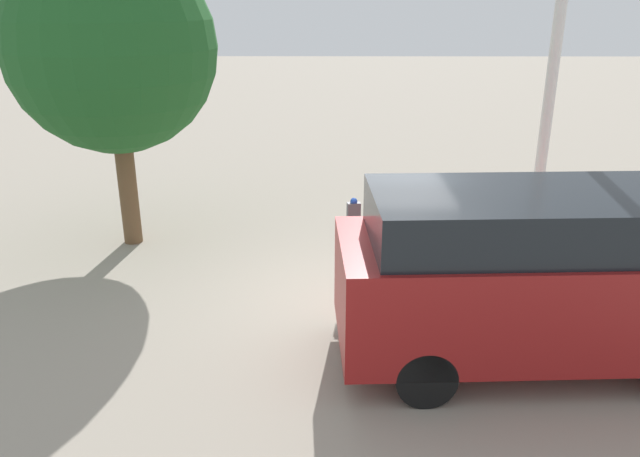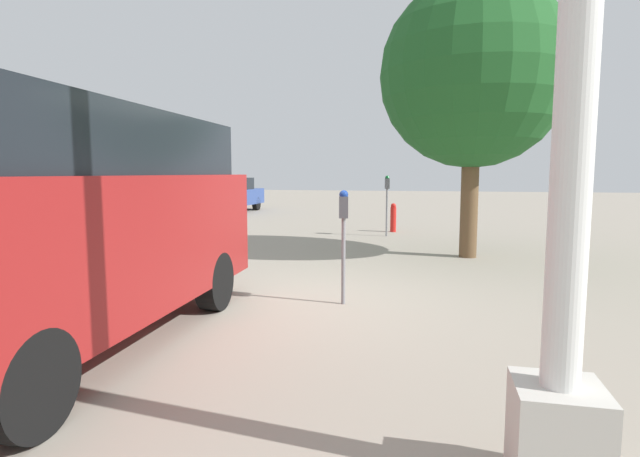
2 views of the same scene
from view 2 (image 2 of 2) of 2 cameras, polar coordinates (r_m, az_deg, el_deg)
name	(u,v)px [view 2 (image 2 of 2)]	position (r m, az deg, el deg)	size (l,w,h in m)	color
ground_plane	(293,300)	(6.48, -3.09, -8.11)	(80.00, 80.00, 0.00)	gray
parking_meter_near	(344,220)	(6.10, 2.71, 0.92)	(0.22, 0.14, 1.41)	gray
parking_meter_far	(387,192)	(12.87, 7.67, 4.20)	(0.22, 0.14, 1.56)	gray
lamp_post	(579,30)	(2.78, 27.52, 19.43)	(0.44, 0.44, 6.09)	beige
parked_van	(65,221)	(5.11, -27.10, 0.78)	(4.82, 2.11, 2.19)	maroon
car_distant	(228,194)	(21.07, -10.42, 3.89)	(4.11, 1.74, 1.43)	#2D478C
street_tree	(474,75)	(10.14, 17.14, 16.45)	(3.49, 3.49, 5.20)	brown
fire_hydrant	(393,218)	(13.90, 8.37, 1.24)	(0.16, 0.16, 0.79)	red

